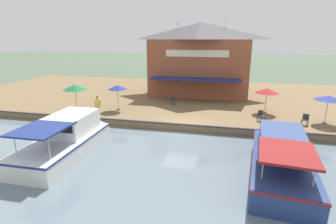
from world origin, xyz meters
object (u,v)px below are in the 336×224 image
Objects in this scene: patio_umbrella_mid_patio_right at (117,87)px; motorboat_outer_channel at (71,138)px; cafe_chair_beside_entrance at (305,119)px; patio_umbrella_near_quay_edge at (267,91)px; motorboat_second_along at (280,155)px; tree_downstream_bank at (182,48)px; person_mid_patio at (98,103)px; mooring_post at (72,111)px; cafe_chair_mid_patio at (261,115)px; patio_umbrella_mid_patio_left at (329,98)px; tree_behind_restaurant at (213,53)px; patio_umbrella_by_entrance at (75,87)px; cafe_chair_far_corner_seat at (173,100)px; waterfront_restaurant at (201,58)px.

patio_umbrella_mid_patio_right is 8.31m from motorboat_outer_channel.
patio_umbrella_near_quay_edge is at bearing -139.21° from cafe_chair_beside_entrance.
patio_umbrella_near_quay_edge is 4.17m from cafe_chair_beside_entrance.
tree_downstream_bank is (-19.91, -9.03, 4.86)m from motorboat_second_along.
person_mid_patio is 15.74m from tree_downstream_bank.
mooring_post is (-5.33, -3.32, 0.08)m from motorboat_outer_channel.
mooring_post is (2.19, -15.51, -0.05)m from cafe_chair_mid_patio.
patio_umbrella_near_quay_edge is at bearing -116.57° from patio_umbrella_mid_patio_left.
cafe_chair_beside_entrance is at bearing 31.25° from tree_behind_restaurant.
patio_umbrella_by_entrance is 2.92× the size of cafe_chair_far_corner_seat.
tree_downstream_bank is (-10.17, -9.38, 3.16)m from patio_umbrella_near_quay_edge.
patio_umbrella_by_entrance is 0.37× the size of tree_behind_restaurant.
patio_umbrella_by_entrance is 15.54m from tree_downstream_bank.
tree_downstream_bank is 1.10× the size of tree_behind_restaurant.
motorboat_outer_channel is at bearing -64.89° from cafe_chair_beside_entrance.
patio_umbrella_mid_patio_left reaches higher than motorboat_second_along.
patio_umbrella_by_entrance reaches higher than patio_umbrella_mid_patio_left.
patio_umbrella_near_quay_edge is at bearing 42.70° from tree_downstream_bank.
patio_umbrella_near_quay_edge is 0.28× the size of motorboat_outer_channel.
patio_umbrella_near_quay_edge is 0.25× the size of motorboat_second_along.
patio_umbrella_by_entrance is at bearing -111.67° from motorboat_second_along.
waterfront_restaurant is 5.10× the size of patio_umbrella_mid_patio_left.
patio_umbrella_mid_patio_left is 0.90× the size of patio_umbrella_by_entrance.
tree_behind_restaurant is (-2.27, 1.31, 0.40)m from waterfront_restaurant.
motorboat_outer_channel is 0.90× the size of motorboat_second_along.
waterfront_restaurant is 13.48× the size of cafe_chair_beside_entrance.
tree_behind_restaurant is (-12.73, -4.77, 4.08)m from cafe_chair_mid_patio.
patio_umbrella_mid_patio_left is 5.07m from cafe_chair_mid_patio.
cafe_chair_far_corner_seat is (-4.06, -11.15, 0.00)m from cafe_chair_beside_entrance.
cafe_chair_beside_entrance is 11.87m from cafe_chair_far_corner_seat.
patio_umbrella_near_quay_edge is at bearing 107.46° from person_mid_patio.
mooring_post is (4.80, -16.13, -1.56)m from patio_umbrella_near_quay_edge.
patio_umbrella_mid_patio_left is 0.34× the size of tree_behind_restaurant.
patio_umbrella_by_entrance is 3.09m from person_mid_patio.
cafe_chair_mid_patio is 15.66m from mooring_post.
tree_behind_restaurant is at bearing 140.16° from patio_umbrella_by_entrance.
motorboat_second_along is (6.80, -2.89, -0.19)m from cafe_chair_beside_entrance.
cafe_chair_far_corner_seat is (6.73, -1.91, -3.68)m from waterfront_restaurant.
cafe_chair_far_corner_seat is (-3.13, 4.47, -1.63)m from patio_umbrella_mid_patio_right.
tree_downstream_bank is at bearing -132.11° from patio_umbrella_mid_patio_left.
patio_umbrella_near_quay_edge reaches higher than cafe_chair_mid_patio.
person_mid_patio reaches higher than motorboat_second_along.
cafe_chair_beside_entrance is 18.76m from mooring_post.
cafe_chair_beside_entrance is (-0.35, 19.12, -1.73)m from patio_umbrella_by_entrance.
cafe_chair_beside_entrance is 1.00× the size of cafe_chair_far_corner_seat.
motorboat_outer_channel reaches higher than mooring_post.
cafe_chair_mid_patio is at bearing 92.44° from patio_umbrella_by_entrance.
patio_umbrella_by_entrance is 0.34× the size of tree_downstream_bank.
patio_umbrella_near_quay_edge is 2.69× the size of mooring_post.
cafe_chair_mid_patio and cafe_chair_far_corner_seat have the same top height.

